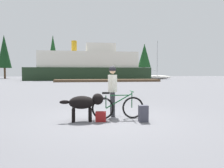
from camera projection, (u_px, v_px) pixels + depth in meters
The scene contains 13 objects.
ground_plane at pixel (109, 119), 6.96m from camera, with size 160.00×160.00×0.00m, color slate.
bicycle at pixel (118, 107), 6.87m from camera, with size 1.73×0.44×0.92m.
person_cyclist at pixel (113, 86), 7.32m from camera, with size 0.32×0.53×1.75m.
dog at pixel (85, 103), 6.57m from camera, with size 1.36×0.48×0.86m.
backpack at pixel (143, 114), 6.49m from camera, with size 0.28×0.20×0.51m, color #3F3F4C.
handbag_pannier at pixel (101, 117), 6.52m from camera, with size 0.32×0.18×0.31m, color maroon.
dock_pier at pixel (108, 80), 35.18m from camera, with size 17.48×2.56×0.40m, color brown.
ferry_boat at pixel (89, 67), 44.34m from camera, with size 24.88×7.79×8.13m.
sailboat_moored at pixel (157, 77), 49.01m from camera, with size 6.69×1.87×8.86m.
pine_tree_far_left at pixel (4, 51), 53.09m from camera, with size 3.35×3.35×11.07m.
pine_tree_center at pixel (97, 55), 59.37m from camera, with size 3.71×3.71×9.98m.
pine_tree_far_right at pixel (144, 56), 60.77m from camera, with size 3.77×3.77×9.89m.
pine_tree_mid_back at pixel (53, 52), 62.64m from camera, with size 3.29×3.29×12.71m.
Camera 1 is at (-0.90, -6.83, 1.52)m, focal length 33.69 mm.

